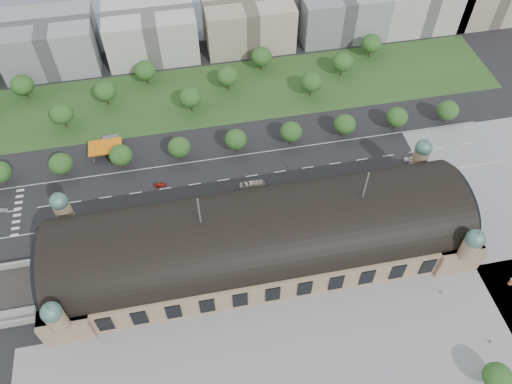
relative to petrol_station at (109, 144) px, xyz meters
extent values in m
plane|color=black|center=(53.91, -65.28, -2.95)|extent=(900.00, 900.00, 0.00)
cube|color=#9F8363|center=(53.91, -65.28, 3.05)|extent=(150.00, 40.00, 12.00)
cube|color=#9F8363|center=(-13.09, -65.28, 3.05)|extent=(16.00, 43.00, 12.00)
cube|color=#9F8363|center=(120.91, -65.28, 3.05)|extent=(16.00, 43.00, 12.00)
cylinder|color=black|center=(53.91, -65.28, 9.05)|extent=(144.00, 37.60, 37.60)
cylinder|color=black|center=(-19.09, -65.28, 11.05)|extent=(1.20, 32.00, 32.00)
cylinder|color=black|center=(126.91, -65.28, 11.05)|extent=(1.20, 32.00, 32.00)
cylinder|color=#9F8363|center=(-13.09, -44.28, 13.05)|extent=(6.00, 6.00, 8.00)
sphere|color=#487467|center=(-13.09, -44.28, 18.55)|extent=(6.40, 6.40, 6.40)
cone|color=#487467|center=(-13.09, -44.28, 22.55)|extent=(1.00, 1.00, 2.50)
cylinder|color=#9F8363|center=(120.91, -44.28, 13.05)|extent=(6.00, 6.00, 8.00)
sphere|color=#487467|center=(120.91, -44.28, 18.55)|extent=(6.40, 6.40, 6.40)
cone|color=#487467|center=(120.91, -44.28, 22.55)|extent=(1.00, 1.00, 2.50)
cylinder|color=#9F8363|center=(-13.09, -86.28, 13.05)|extent=(6.00, 6.00, 8.00)
sphere|color=#487467|center=(-13.09, -86.28, 18.55)|extent=(6.40, 6.40, 6.40)
cone|color=#487467|center=(-13.09, -86.28, 22.55)|extent=(1.00, 1.00, 2.50)
cylinder|color=#9F8363|center=(120.91, -86.28, 13.05)|extent=(6.00, 6.00, 8.00)
sphere|color=#487467|center=(120.91, -86.28, 18.55)|extent=(6.40, 6.40, 6.40)
cone|color=#487467|center=(120.91, -86.28, 22.55)|extent=(1.00, 1.00, 2.50)
cylinder|color=#59595B|center=(33.91, -65.28, 28.55)|extent=(0.50, 0.50, 12.00)
cylinder|color=#59595B|center=(88.91, -65.28, 28.55)|extent=(0.50, 0.50, 12.00)
cube|color=gray|center=(63.91, -109.28, -2.95)|extent=(190.00, 48.00, 0.12)
cube|color=black|center=(33.91, -27.28, -2.95)|extent=(260.00, 26.00, 0.10)
cube|color=#26461C|center=(38.91, 27.72, -2.95)|extent=(300.00, 45.00, 0.10)
cube|color=orange|center=(-1.09, -3.28, 1.75)|extent=(14.00, 9.00, 0.70)
cube|color=#59595B|center=(0.91, 2.72, -1.35)|extent=(7.00, 5.00, 3.20)
cylinder|color=#59595B|center=(-6.59, -0.08, -0.75)|extent=(0.50, 0.50, 4.40)
cylinder|color=#59595B|center=(4.41, -0.08, -0.75)|extent=(0.50, 0.50, 4.40)
cylinder|color=#59595B|center=(-6.59, -6.48, -0.75)|extent=(0.50, 0.50, 4.40)
cylinder|color=#59595B|center=(4.41, -6.48, -0.75)|extent=(0.50, 0.50, 4.40)
cube|color=gray|center=(-26.09, 67.72, 9.05)|extent=(45.00, 32.00, 24.00)
cube|color=#B4B1AB|center=(23.91, 67.72, 9.05)|extent=(45.00, 32.00, 24.00)
cube|color=#B3A68C|center=(73.91, 67.72, 9.05)|extent=(45.00, 32.00, 24.00)
cube|color=gray|center=(123.91, 67.72, 9.05)|extent=(45.00, 32.00, 24.00)
cube|color=#B4B1AB|center=(168.91, 67.72, 9.05)|extent=(45.00, 32.00, 24.00)
cylinder|color=#2D2116|center=(-42.09, -12.28, -0.79)|extent=(0.70, 0.70, 4.32)
cylinder|color=#2D2116|center=(-18.09, -12.28, -0.79)|extent=(0.70, 0.70, 4.32)
ellipsoid|color=#234B1A|center=(-18.09, -12.28, 4.49)|extent=(9.60, 9.60, 8.16)
cylinder|color=#2D2116|center=(5.91, -12.28, -0.79)|extent=(0.70, 0.70, 4.32)
ellipsoid|color=#234B1A|center=(5.91, -12.28, 4.49)|extent=(9.60, 9.60, 8.16)
cylinder|color=#2D2116|center=(29.91, -12.28, -0.79)|extent=(0.70, 0.70, 4.32)
ellipsoid|color=#234B1A|center=(29.91, -12.28, 4.49)|extent=(9.60, 9.60, 8.16)
cylinder|color=#2D2116|center=(53.91, -12.28, -0.79)|extent=(0.70, 0.70, 4.32)
ellipsoid|color=#234B1A|center=(53.91, -12.28, 4.49)|extent=(9.60, 9.60, 8.16)
cylinder|color=#2D2116|center=(77.91, -12.28, -0.79)|extent=(0.70, 0.70, 4.32)
ellipsoid|color=#234B1A|center=(77.91, -12.28, 4.49)|extent=(9.60, 9.60, 8.16)
cylinder|color=#2D2116|center=(101.91, -12.28, -0.79)|extent=(0.70, 0.70, 4.32)
ellipsoid|color=#234B1A|center=(101.91, -12.28, 4.49)|extent=(9.60, 9.60, 8.16)
cylinder|color=#2D2116|center=(125.91, -12.28, -0.79)|extent=(0.70, 0.70, 4.32)
ellipsoid|color=#234B1A|center=(125.91, -12.28, 4.49)|extent=(9.60, 9.60, 8.16)
cylinder|color=#2D2116|center=(149.91, -12.28, -0.79)|extent=(0.70, 0.70, 4.32)
ellipsoid|color=#234B1A|center=(149.91, -12.28, 4.49)|extent=(9.60, 9.60, 8.16)
cylinder|color=#2D2116|center=(-38.09, 41.72, -0.61)|extent=(0.70, 0.70, 4.68)
ellipsoid|color=#234B1A|center=(-38.09, 41.72, 5.11)|extent=(10.40, 10.40, 8.84)
cylinder|color=#2D2116|center=(-19.09, 17.72, -0.61)|extent=(0.70, 0.70, 4.68)
ellipsoid|color=#234B1A|center=(-19.09, 17.72, 5.11)|extent=(10.40, 10.40, 8.84)
cylinder|color=#2D2116|center=(-0.09, 29.72, -0.61)|extent=(0.70, 0.70, 4.68)
ellipsoid|color=#234B1A|center=(-0.09, 29.72, 5.11)|extent=(10.40, 10.40, 8.84)
cylinder|color=#2D2116|center=(18.91, 41.72, -0.61)|extent=(0.70, 0.70, 4.68)
ellipsoid|color=#234B1A|center=(18.91, 41.72, 5.11)|extent=(10.40, 10.40, 8.84)
cylinder|color=#2D2116|center=(37.91, 17.72, -0.61)|extent=(0.70, 0.70, 4.68)
ellipsoid|color=#234B1A|center=(37.91, 17.72, 5.11)|extent=(10.40, 10.40, 8.84)
cylinder|color=#2D2116|center=(56.91, 29.72, -0.61)|extent=(0.70, 0.70, 4.68)
ellipsoid|color=#234B1A|center=(56.91, 29.72, 5.11)|extent=(10.40, 10.40, 8.84)
cylinder|color=#2D2116|center=(75.91, 41.72, -0.61)|extent=(0.70, 0.70, 4.68)
ellipsoid|color=#234B1A|center=(75.91, 41.72, 5.11)|extent=(10.40, 10.40, 8.84)
cylinder|color=#2D2116|center=(94.91, 17.72, -0.61)|extent=(0.70, 0.70, 4.68)
ellipsoid|color=#234B1A|center=(94.91, 17.72, 5.11)|extent=(10.40, 10.40, 8.84)
cylinder|color=#2D2116|center=(113.91, 29.72, -0.61)|extent=(0.70, 0.70, 4.68)
ellipsoid|color=#234B1A|center=(113.91, 29.72, 5.11)|extent=(10.40, 10.40, 8.84)
cylinder|color=#2D2116|center=(132.91, 41.72, -0.61)|extent=(0.70, 0.70, 4.68)
ellipsoid|color=#234B1A|center=(132.91, 41.72, 5.11)|extent=(10.40, 10.40, 8.84)
cylinder|color=#2D2116|center=(113.91, -125.28, -0.97)|extent=(0.70, 0.70, 3.96)
ellipsoid|color=#234B1A|center=(113.91, -125.28, 3.87)|extent=(9.00, 9.00, 7.65)
imported|color=gray|center=(-41.71, -26.58, -2.28)|extent=(4.13, 1.72, 1.33)
imported|color=black|center=(9.52, -37.42, -2.24)|extent=(5.37, 3.02, 1.42)
imported|color=maroon|center=(20.07, -25.46, -2.23)|extent=(4.99, 2.14, 1.43)
imported|color=#1C294E|center=(49.38, -35.20, -2.13)|extent=(4.82, 1.95, 1.64)
imported|color=silver|center=(125.67, -31.46, -2.21)|extent=(5.43, 2.75, 1.47)
imported|color=black|center=(-24.10, -40.28, -2.15)|extent=(5.15, 3.40, 1.60)
imported|color=maroon|center=(-25.45, -40.28, -2.17)|extent=(6.21, 4.61, 1.57)
imported|color=#1B2A4E|center=(1.56, -40.28, -2.19)|extent=(5.66, 4.19, 1.53)
imported|color=#585A60|center=(5.30, -44.28, -2.17)|extent=(4.94, 3.49, 1.56)
imported|color=white|center=(15.56, -44.28, -2.28)|extent=(4.31, 2.94, 1.35)
imported|color=#969A9F|center=(10.75, -40.28, -2.21)|extent=(5.84, 4.90, 1.48)
imported|color=black|center=(10.78, -44.28, -2.30)|extent=(4.59, 4.25, 1.30)
imported|color=red|center=(46.11, -38.28, -1.22)|extent=(12.47, 3.15, 3.46)
imported|color=white|center=(57.11, -33.28, -1.47)|extent=(10.60, 2.50, 2.95)
imported|color=beige|center=(79.07, -38.28, -1.26)|extent=(12.37, 3.96, 3.39)
cylinder|color=#B6362D|center=(137.66, -94.42, -1.51)|extent=(1.34, 1.34, 2.87)
imported|color=gray|center=(112.27, -93.29, -2.09)|extent=(0.93, 0.65, 1.72)
imported|color=gray|center=(120.36, -112.69, -2.06)|extent=(0.74, 0.77, 1.78)
camera|label=1|loc=(33.36, -161.19, 154.02)|focal=35.00mm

